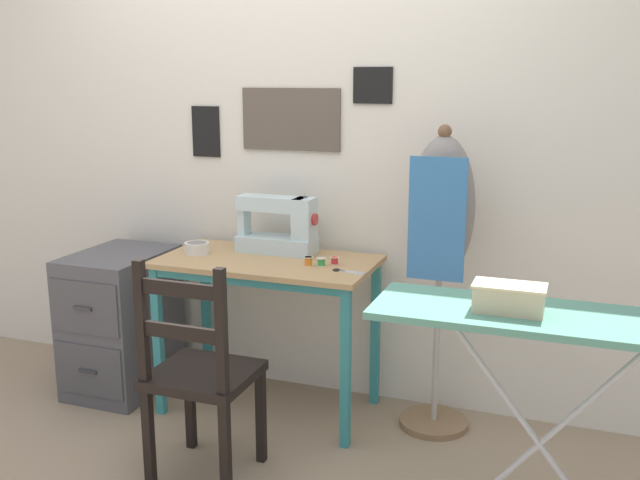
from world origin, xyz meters
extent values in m
plane|color=gray|center=(0.00, 0.00, 0.00)|extent=(14.00, 14.00, 0.00)
cube|color=silver|center=(0.00, 0.61, 1.27)|extent=(10.00, 0.05, 2.55)
cube|color=brown|center=(0.00, 0.58, 1.39)|extent=(0.51, 0.02, 0.30)
cube|color=black|center=(-0.47, 0.58, 1.32)|extent=(0.15, 0.01, 0.26)
cube|color=black|center=(0.42, 0.58, 1.56)|extent=(0.19, 0.01, 0.17)
cube|color=tan|center=(0.00, 0.27, 0.75)|extent=(1.02, 0.55, 0.02)
cube|color=teal|center=(0.00, 0.04, 0.71)|extent=(0.94, 0.03, 0.04)
cube|color=teal|center=(-0.47, 0.04, 0.37)|extent=(0.04, 0.04, 0.73)
cube|color=teal|center=(0.47, 0.04, 0.37)|extent=(0.04, 0.04, 0.73)
cube|color=teal|center=(-0.47, 0.51, 0.37)|extent=(0.04, 0.04, 0.73)
cube|color=teal|center=(0.47, 0.51, 0.37)|extent=(0.04, 0.04, 0.73)
cube|color=silver|center=(-0.01, 0.41, 0.80)|extent=(0.38, 0.15, 0.08)
cube|color=silver|center=(0.14, 0.41, 0.94)|extent=(0.09, 0.13, 0.20)
cube|color=silver|center=(-0.03, 0.41, 1.00)|extent=(0.34, 0.11, 0.07)
cube|color=silver|center=(-0.18, 0.41, 0.90)|extent=(0.04, 0.08, 0.13)
cylinder|color=#B22D2D|center=(0.19, 0.41, 0.94)|extent=(0.02, 0.06, 0.06)
cylinder|color=#99999E|center=(0.14, 0.41, 1.05)|extent=(0.01, 0.01, 0.02)
cylinder|color=silver|center=(-0.36, 0.25, 0.79)|extent=(0.12, 0.12, 0.06)
cylinder|color=gray|center=(-0.36, 0.25, 0.81)|extent=(0.10, 0.10, 0.01)
cube|color=silver|center=(0.45, 0.19, 0.76)|extent=(0.12, 0.01, 0.00)
cube|color=silver|center=(0.45, 0.17, 0.76)|extent=(0.12, 0.04, 0.00)
torus|color=black|center=(0.37, 0.19, 0.76)|extent=(0.03, 0.03, 0.01)
torus|color=black|center=(0.37, 0.19, 0.76)|extent=(0.03, 0.03, 0.01)
cylinder|color=orange|center=(0.23, 0.22, 0.78)|extent=(0.03, 0.03, 0.04)
cylinder|color=beige|center=(0.23, 0.22, 0.80)|extent=(0.04, 0.04, 0.00)
cylinder|color=beige|center=(0.23, 0.22, 0.76)|extent=(0.04, 0.04, 0.00)
cylinder|color=green|center=(0.28, 0.24, 0.78)|extent=(0.03, 0.03, 0.04)
cylinder|color=beige|center=(0.28, 0.24, 0.79)|extent=(0.04, 0.04, 0.00)
cylinder|color=beige|center=(0.28, 0.24, 0.76)|extent=(0.04, 0.04, 0.00)
cylinder|color=red|center=(0.33, 0.29, 0.78)|extent=(0.03, 0.03, 0.04)
cylinder|color=beige|center=(0.33, 0.29, 0.79)|extent=(0.04, 0.04, 0.00)
cylinder|color=beige|center=(0.33, 0.29, 0.76)|extent=(0.04, 0.04, 0.00)
cube|color=black|center=(0.00, -0.36, 0.43)|extent=(0.40, 0.38, 0.04)
cube|color=black|center=(-0.17, -0.20, 0.21)|extent=(0.04, 0.04, 0.41)
cube|color=black|center=(0.17, -0.20, 0.21)|extent=(0.04, 0.04, 0.41)
cube|color=black|center=(-0.17, -0.52, 0.21)|extent=(0.04, 0.04, 0.41)
cube|color=black|center=(0.17, -0.52, 0.21)|extent=(0.04, 0.04, 0.41)
cube|color=black|center=(-0.17, -0.52, 0.69)|extent=(0.04, 0.04, 0.48)
cube|color=black|center=(0.17, -0.52, 0.69)|extent=(0.04, 0.04, 0.48)
cube|color=black|center=(0.00, -0.52, 0.84)|extent=(0.34, 0.02, 0.06)
cube|color=black|center=(0.00, -0.52, 0.67)|extent=(0.34, 0.02, 0.06)
cube|color=#4C4C51|center=(-0.81, 0.23, 0.36)|extent=(0.41, 0.56, 0.73)
cube|color=#46464B|center=(-0.81, -0.05, 0.52)|extent=(0.38, 0.01, 0.26)
cube|color=#333338|center=(-0.81, -0.06, 0.52)|extent=(0.10, 0.01, 0.02)
cube|color=#46464B|center=(-0.81, -0.05, 0.20)|extent=(0.38, 0.01, 0.26)
cube|color=#333338|center=(-0.81, -0.06, 0.20)|extent=(0.10, 0.01, 0.02)
cylinder|color=#846647|center=(0.80, 0.37, 0.01)|extent=(0.32, 0.32, 0.03)
cylinder|color=#ADA89E|center=(0.80, 0.37, 0.42)|extent=(0.03, 0.03, 0.78)
ellipsoid|color=gray|center=(0.80, 0.37, 1.04)|extent=(0.29, 0.21, 0.63)
sphere|color=brown|center=(0.80, 0.37, 1.37)|extent=(0.06, 0.06, 0.06)
cube|color=teal|center=(0.80, 0.26, 1.01)|extent=(0.25, 0.01, 0.53)
cube|color=#518E7A|center=(1.30, -0.45, 0.86)|extent=(1.11, 0.36, 0.02)
cylinder|color=#B7B7BC|center=(1.30, -0.45, 0.42)|extent=(0.68, 0.02, 0.86)
cylinder|color=#B7B7BC|center=(1.30, -0.45, 0.42)|extent=(0.68, 0.02, 0.86)
cube|color=beige|center=(1.18, -0.47, 0.91)|extent=(0.22, 0.12, 0.08)
cube|color=beige|center=(1.18, -0.47, 0.96)|extent=(0.23, 0.12, 0.01)
camera|label=1|loc=(1.36, -2.69, 1.60)|focal=40.00mm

